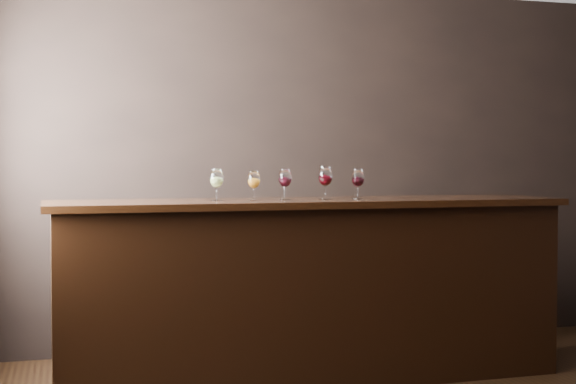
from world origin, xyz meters
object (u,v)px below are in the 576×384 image
object	(u,v)px
glass_white	(217,179)
glass_red_a	(285,179)
glass_red_c	(358,179)
glass_red_b	(325,177)
bar_counter	(311,293)
glass_amber	(254,180)
back_bar_shelf	(247,297)

from	to	relation	value
glass_white	glass_red_a	world-z (taller)	glass_white
glass_red_a	glass_red_c	xyz separation A→B (m)	(0.49, -0.03, -0.00)
glass_red_b	bar_counter	bearing A→B (deg)	163.87
bar_counter	glass_amber	xyz separation A→B (m)	(-0.38, 0.01, 0.74)
glass_red_a	glass_red_b	xyz separation A→B (m)	(0.26, -0.04, 0.01)
glass_white	glass_red_a	xyz separation A→B (m)	(0.45, 0.01, -0.00)
back_bar_shelf	glass_red_a	bearing A→B (deg)	-84.39
bar_counter	glass_white	world-z (taller)	glass_white
back_bar_shelf	glass_red_b	distance (m)	1.27
bar_counter	glass_white	bearing A→B (deg)	177.80
glass_red_a	glass_red_c	bearing A→B (deg)	-3.22
bar_counter	glass_amber	world-z (taller)	glass_amber
glass_red_a	glass_red_b	size ratio (longest dim) A/B	0.93
back_bar_shelf	glass_red_a	size ratio (longest dim) A/B	11.81
bar_counter	glass_red_a	world-z (taller)	glass_red_a
glass_red_a	back_bar_shelf	bearing A→B (deg)	95.61
back_bar_shelf	glass_red_a	world-z (taller)	glass_red_a
back_bar_shelf	glass_white	xyz separation A→B (m)	(-0.38, -0.79, 0.89)
bar_counter	glass_red_b	bearing A→B (deg)	-17.44
bar_counter	back_bar_shelf	bearing A→B (deg)	105.77
glass_red_b	glass_red_a	bearing A→B (deg)	170.27
glass_red_c	glass_white	bearing A→B (deg)	178.84
back_bar_shelf	glass_white	bearing A→B (deg)	-115.33
glass_red_a	glass_amber	bearing A→B (deg)	-177.84
glass_amber	glass_red_a	world-z (taller)	glass_red_a
bar_counter	glass_red_c	bearing A→B (deg)	-3.00
bar_counter	glass_white	xyz separation A→B (m)	(-0.62, 0.01, 0.75)
glass_amber	glass_red_b	xyz separation A→B (m)	(0.47, -0.04, 0.02)
bar_counter	glass_red_c	size ratio (longest dim) A/B	16.25
glass_white	back_bar_shelf	bearing A→B (deg)	64.67
bar_counter	back_bar_shelf	world-z (taller)	bar_counter
bar_counter	glass_white	size ratio (longest dim) A/B	16.01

